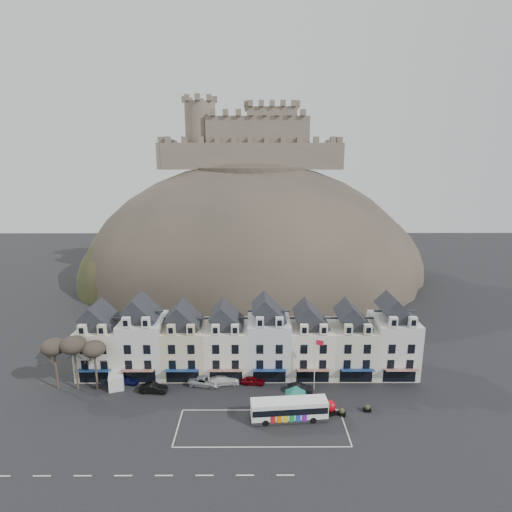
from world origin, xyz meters
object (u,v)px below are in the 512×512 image
(bus, at_px, (289,409))
(car_navy, at_px, (127,380))
(bus_shelter, at_px, (296,391))
(red_buoy, at_px, (330,407))
(car_charcoal, at_px, (300,388))
(car_white, at_px, (224,380))
(car_silver, at_px, (204,381))
(car_maroon, at_px, (253,380))
(car_black, at_px, (153,388))
(white_van, at_px, (116,377))
(flagpole, at_px, (316,361))

(bus, height_order, car_navy, bus)
(bus_shelter, distance_m, red_buoy, 5.15)
(car_charcoal, bearing_deg, car_white, 86.61)
(car_silver, distance_m, car_white, 3.04)
(car_navy, relative_size, car_maroon, 1.02)
(car_white, bearing_deg, bus_shelter, -131.43)
(bus_shelter, bearing_deg, car_charcoal, 80.22)
(bus_shelter, height_order, car_black, bus_shelter)
(bus, xyz_separation_m, car_navy, (-24.63, 9.11, -0.94))
(car_silver, height_order, car_white, car_white)
(white_van, distance_m, car_navy, 1.68)
(flagpole, distance_m, car_white, 14.68)
(car_navy, bearing_deg, car_silver, -83.44)
(red_buoy, relative_size, car_white, 0.40)
(red_buoy, relative_size, car_silver, 0.41)
(flagpole, height_order, car_maroon, flagpole)
(flagpole, relative_size, car_charcoal, 2.21)
(car_black, height_order, car_silver, car_silver)
(red_buoy, distance_m, car_maroon, 13.16)
(bus_shelter, bearing_deg, flagpole, 59.98)
(bus, bearing_deg, car_silver, 140.59)
(car_white, bearing_deg, flagpole, -106.37)
(bus_shelter, relative_size, red_buoy, 2.92)
(bus, height_order, car_maroon, bus)
(bus, height_order, bus_shelter, bus_shelter)
(red_buoy, bearing_deg, bus_shelter, 168.51)
(car_charcoal, bearing_deg, bus, 169.13)
(bus, distance_m, car_navy, 26.28)
(flagpole, relative_size, car_navy, 2.20)
(bus, height_order, red_buoy, bus)
(red_buoy, bearing_deg, white_van, 166.30)
(car_black, relative_size, car_white, 0.84)
(bus_shelter, distance_m, white_van, 28.22)
(car_black, xyz_separation_m, car_charcoal, (22.15, 0.00, -0.05))
(car_charcoal, bearing_deg, red_buoy, -138.67)
(flagpole, xyz_separation_m, car_navy, (-29.16, 2.03, -4.22))
(red_buoy, height_order, car_maroon, red_buoy)
(car_silver, height_order, car_maroon, car_silver)
(car_silver, xyz_separation_m, car_maroon, (7.54, 0.34, -0.04))
(bus, bearing_deg, car_charcoal, 66.26)
(bus_shelter, height_order, car_silver, bus_shelter)
(red_buoy, bearing_deg, bus, -167.87)
(flagpole, relative_size, car_maroon, 2.25)
(flagpole, xyz_separation_m, car_charcoal, (-2.26, -0.47, -4.25))
(bus_shelter, relative_size, car_navy, 1.49)
(red_buoy, height_order, car_black, red_buoy)
(car_silver, bearing_deg, flagpole, -83.75)
(white_van, relative_size, car_charcoal, 1.40)
(bus_shelter, xyz_separation_m, car_black, (-20.97, 4.41, -2.18))
(car_navy, distance_m, car_black, 5.36)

